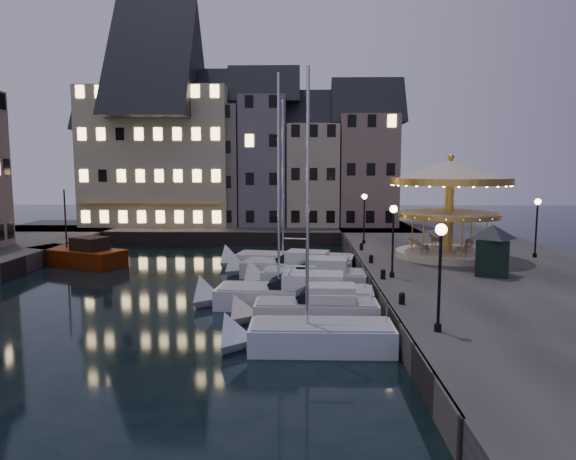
{
  "coord_description": "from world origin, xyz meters",
  "views": [
    {
      "loc": [
        1.92,
        -28.27,
        7.5
      ],
      "look_at": [
        1.0,
        8.0,
        3.2
      ],
      "focal_mm": 32.0,
      "sensor_mm": 36.0,
      "label": 1
    }
  ],
  "objects_px": {
    "ticket_kiosk": "(493,241)",
    "motorboat_a": "(308,338)",
    "motorboat_c": "(287,295)",
    "carousel": "(450,190)",
    "streetlamp_a": "(440,262)",
    "motorboat_d": "(308,278)",
    "bollard_a": "(402,298)",
    "motorboat_e": "(289,269)",
    "motorboat_b": "(308,311)",
    "streetlamp_d": "(537,219)",
    "red_fishing_boat": "(78,256)",
    "streetlamp_b": "(393,231)",
    "bollard_d": "(361,246)",
    "streetlamp_c": "(364,211)",
    "bollard_c": "(371,258)",
    "motorboat_f": "(287,262)",
    "bollard_b": "(383,274)"
  },
  "relations": [
    {
      "from": "streetlamp_b",
      "to": "bollard_a",
      "type": "distance_m",
      "value": 6.5
    },
    {
      "from": "bollard_d",
      "to": "motorboat_b",
      "type": "bearing_deg",
      "value": -106.2
    },
    {
      "from": "motorboat_e",
      "to": "motorboat_a",
      "type": "bearing_deg",
      "value": -85.64
    },
    {
      "from": "bollard_b",
      "to": "motorboat_b",
      "type": "bearing_deg",
      "value": -134.26
    },
    {
      "from": "carousel",
      "to": "streetlamp_a",
      "type": "bearing_deg",
      "value": -106.9
    },
    {
      "from": "motorboat_c",
      "to": "carousel",
      "type": "relative_size",
      "value": 1.53
    },
    {
      "from": "streetlamp_a",
      "to": "motorboat_d",
      "type": "xyz_separation_m",
      "value": [
        -4.8,
        12.79,
        -3.38
      ]
    },
    {
      "from": "motorboat_f",
      "to": "red_fishing_boat",
      "type": "xyz_separation_m",
      "value": [
        -16.45,
        1.09,
        0.18
      ]
    },
    {
      "from": "streetlamp_d",
      "to": "red_fishing_boat",
      "type": "bearing_deg",
      "value": 174.84
    },
    {
      "from": "bollard_a",
      "to": "ticket_kiosk",
      "type": "distance_m",
      "value": 9.58
    },
    {
      "from": "bollard_c",
      "to": "red_fishing_boat",
      "type": "height_order",
      "value": "red_fishing_boat"
    },
    {
      "from": "streetlamp_c",
      "to": "bollard_c",
      "type": "height_order",
      "value": "streetlamp_c"
    },
    {
      "from": "streetlamp_a",
      "to": "bollard_c",
      "type": "relative_size",
      "value": 7.32
    },
    {
      "from": "streetlamp_b",
      "to": "motorboat_e",
      "type": "height_order",
      "value": "streetlamp_b"
    },
    {
      "from": "bollard_b",
      "to": "motorboat_e",
      "type": "distance_m",
      "value": 8.28
    },
    {
      "from": "streetlamp_b",
      "to": "red_fishing_boat",
      "type": "bearing_deg",
      "value": 156.15
    },
    {
      "from": "bollard_b",
      "to": "motorboat_a",
      "type": "bearing_deg",
      "value": -118.47
    },
    {
      "from": "bollard_a",
      "to": "motorboat_c",
      "type": "xyz_separation_m",
      "value": [
        -5.42,
        4.0,
        -0.92
      ]
    },
    {
      "from": "streetlamp_c",
      "to": "bollard_a",
      "type": "distance_m",
      "value": 19.66
    },
    {
      "from": "streetlamp_a",
      "to": "motorboat_a",
      "type": "bearing_deg",
      "value": 164.23
    },
    {
      "from": "streetlamp_c",
      "to": "motorboat_b",
      "type": "relative_size",
      "value": 0.59
    },
    {
      "from": "motorboat_e",
      "to": "ticket_kiosk",
      "type": "xyz_separation_m",
      "value": [
        12.03,
        -4.87,
        2.67
      ]
    },
    {
      "from": "streetlamp_a",
      "to": "motorboat_c",
      "type": "height_order",
      "value": "motorboat_c"
    },
    {
      "from": "ticket_kiosk",
      "to": "streetlamp_a",
      "type": "bearing_deg",
      "value": -118.96
    },
    {
      "from": "bollard_d",
      "to": "motorboat_c",
      "type": "distance_m",
      "value": 13.2
    },
    {
      "from": "bollard_a",
      "to": "motorboat_f",
      "type": "distance_m",
      "value": 16.09
    },
    {
      "from": "ticket_kiosk",
      "to": "motorboat_a",
      "type": "bearing_deg",
      "value": -139.47
    },
    {
      "from": "streetlamp_a",
      "to": "streetlamp_b",
      "type": "bearing_deg",
      "value": 90.0
    },
    {
      "from": "motorboat_d",
      "to": "motorboat_f",
      "type": "bearing_deg",
      "value": 104.01
    },
    {
      "from": "motorboat_e",
      "to": "bollard_d",
      "type": "bearing_deg",
      "value": 38.52
    },
    {
      "from": "motorboat_b",
      "to": "ticket_kiosk",
      "type": "xyz_separation_m",
      "value": [
        10.91,
        5.73,
        2.68
      ]
    },
    {
      "from": "bollard_a",
      "to": "motorboat_e",
      "type": "distance_m",
      "value": 12.9
    },
    {
      "from": "motorboat_a",
      "to": "motorboat_e",
      "type": "bearing_deg",
      "value": 94.36
    },
    {
      "from": "bollard_b",
      "to": "motorboat_a",
      "type": "distance_m",
      "value": 9.27
    },
    {
      "from": "streetlamp_a",
      "to": "motorboat_b",
      "type": "relative_size",
      "value": 0.59
    },
    {
      "from": "streetlamp_a",
      "to": "ticket_kiosk",
      "type": "xyz_separation_m",
      "value": [
        5.96,
        10.77,
        -0.7
      ]
    },
    {
      "from": "streetlamp_a",
      "to": "motorboat_b",
      "type": "bearing_deg",
      "value": 134.45
    },
    {
      "from": "bollard_a",
      "to": "bollard_d",
      "type": "distance_m",
      "value": 16.0
    },
    {
      "from": "streetlamp_c",
      "to": "bollard_d",
      "type": "height_order",
      "value": "streetlamp_c"
    },
    {
      "from": "carousel",
      "to": "ticket_kiosk",
      "type": "xyz_separation_m",
      "value": [
        0.83,
        -6.14,
        -2.76
      ]
    },
    {
      "from": "motorboat_e",
      "to": "ticket_kiosk",
      "type": "distance_m",
      "value": 13.26
    },
    {
      "from": "streetlamp_a",
      "to": "motorboat_e",
      "type": "xyz_separation_m",
      "value": [
        -6.07,
        15.64,
        -3.37
      ]
    },
    {
      "from": "streetlamp_b",
      "to": "red_fishing_boat",
      "type": "height_order",
      "value": "red_fishing_boat"
    },
    {
      "from": "motorboat_a",
      "to": "motorboat_c",
      "type": "bearing_deg",
      "value": 98.89
    },
    {
      "from": "bollard_a",
      "to": "motorboat_d",
      "type": "xyz_separation_m",
      "value": [
        -4.2,
        8.79,
        -0.96
      ]
    },
    {
      "from": "carousel",
      "to": "ticket_kiosk",
      "type": "distance_m",
      "value": 6.78
    },
    {
      "from": "bollard_c",
      "to": "motorboat_c",
      "type": "relative_size",
      "value": 0.04
    },
    {
      "from": "ticket_kiosk",
      "to": "streetlamp_d",
      "type": "bearing_deg",
      "value": 49.4
    },
    {
      "from": "motorboat_d",
      "to": "bollard_c",
      "type": "bearing_deg",
      "value": 22.19
    },
    {
      "from": "motorboat_e",
      "to": "motorboat_f",
      "type": "bearing_deg",
      "value": 94.65
    }
  ]
}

